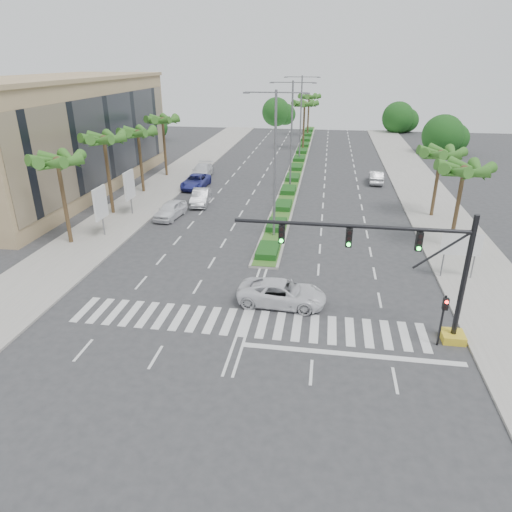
# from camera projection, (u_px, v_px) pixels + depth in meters

# --- Properties ---
(ground) EXTENTS (160.00, 160.00, 0.00)m
(ground) POSITION_uv_depth(u_px,v_px,m) (245.00, 323.00, 26.58)
(ground) COLOR #333335
(ground) RESTS_ON ground
(footpath_right) EXTENTS (6.00, 120.00, 0.15)m
(footpath_right) POSITION_uv_depth(u_px,v_px,m) (443.00, 223.00, 42.53)
(footpath_right) COLOR gray
(footpath_right) RESTS_ON ground
(footpath_left) EXTENTS (6.00, 120.00, 0.15)m
(footpath_left) POSITION_uv_depth(u_px,v_px,m) (134.00, 208.00, 46.82)
(footpath_left) COLOR gray
(footpath_left) RESTS_ON ground
(median) EXTENTS (2.20, 75.00, 0.20)m
(median) POSITION_uv_depth(u_px,v_px,m) (299.00, 162.00, 67.32)
(median) COLOR gray
(median) RESTS_ON ground
(median_grass) EXTENTS (1.80, 75.00, 0.04)m
(median_grass) POSITION_uv_depth(u_px,v_px,m) (299.00, 161.00, 67.28)
(median_grass) COLOR #315E20
(median_grass) RESTS_ON median
(building) EXTENTS (12.00, 36.00, 12.00)m
(building) POSITION_uv_depth(u_px,v_px,m) (59.00, 137.00, 51.43)
(building) COLOR tan
(building) RESTS_ON ground
(signal_gantry) EXTENTS (12.60, 1.20, 7.20)m
(signal_gantry) POSITION_uv_depth(u_px,v_px,m) (419.00, 281.00, 23.89)
(signal_gantry) COLOR gold
(signal_gantry) RESTS_ON ground
(pedestrian_signal) EXTENTS (0.28, 0.36, 3.00)m
(pedestrian_signal) POSITION_uv_depth(u_px,v_px,m) (444.00, 313.00, 23.66)
(pedestrian_signal) COLOR black
(pedestrian_signal) RESTS_ON ground
(direction_sign) EXTENTS (2.70, 0.11, 3.40)m
(direction_sign) POSITION_uv_depth(u_px,v_px,m) (461.00, 246.00, 30.94)
(direction_sign) COLOR slate
(direction_sign) RESTS_ON ground
(billboard_near) EXTENTS (0.18, 2.10, 4.35)m
(billboard_near) POSITION_uv_depth(u_px,v_px,m) (100.00, 203.00, 38.32)
(billboard_near) COLOR slate
(billboard_near) RESTS_ON ground
(billboard_far) EXTENTS (0.18, 2.10, 4.35)m
(billboard_far) POSITION_uv_depth(u_px,v_px,m) (129.00, 185.00, 43.76)
(billboard_far) COLOR slate
(billboard_far) RESTS_ON ground
(palm_left_near) EXTENTS (4.57, 4.68, 7.55)m
(palm_left_near) POSITION_uv_depth(u_px,v_px,m) (58.00, 163.00, 35.31)
(palm_left_near) COLOR brown
(palm_left_near) RESTS_ON ground
(palm_left_mid) EXTENTS (4.57, 4.68, 7.95)m
(palm_left_mid) POSITION_uv_depth(u_px,v_px,m) (104.00, 141.00, 42.41)
(palm_left_mid) COLOR brown
(palm_left_mid) RESTS_ON ground
(palm_left_far) EXTENTS (4.57, 4.68, 7.35)m
(palm_left_far) POSITION_uv_depth(u_px,v_px,m) (138.00, 135.00, 49.89)
(palm_left_far) COLOR brown
(palm_left_far) RESTS_ON ground
(palm_left_end) EXTENTS (4.57, 4.68, 7.75)m
(palm_left_end) POSITION_uv_depth(u_px,v_px,m) (163.00, 122.00, 56.98)
(palm_left_end) COLOR brown
(palm_left_end) RESTS_ON ground
(palm_right_near) EXTENTS (4.57, 4.68, 7.05)m
(palm_right_near) POSITION_uv_depth(u_px,v_px,m) (464.00, 172.00, 34.75)
(palm_right_near) COLOR brown
(palm_right_near) RESTS_ON ground
(palm_right_far) EXTENTS (4.57, 4.68, 6.75)m
(palm_right_far) POSITION_uv_depth(u_px,v_px,m) (441.00, 156.00, 42.12)
(palm_right_far) COLOR brown
(palm_right_far) RESTS_ON ground
(palm_median_a) EXTENTS (4.57, 4.68, 8.05)m
(palm_median_a) POSITION_uv_depth(u_px,v_px,m) (305.00, 106.00, 73.57)
(palm_median_a) COLOR brown
(palm_median_a) RESTS_ON ground
(palm_median_b) EXTENTS (4.57, 4.68, 8.05)m
(palm_median_b) POSITION_uv_depth(u_px,v_px,m) (309.00, 98.00, 87.17)
(palm_median_b) COLOR brown
(palm_median_b) RESTS_ON ground
(streetlight_near) EXTENTS (5.10, 0.25, 12.00)m
(streetlight_near) POSITION_uv_depth(u_px,v_px,m) (275.00, 158.00, 36.56)
(streetlight_near) COLOR slate
(streetlight_near) RESTS_ON ground
(streetlight_mid) EXTENTS (5.10, 0.25, 12.00)m
(streetlight_mid) POSITION_uv_depth(u_px,v_px,m) (292.00, 130.00, 51.06)
(streetlight_mid) COLOR slate
(streetlight_mid) RESTS_ON ground
(streetlight_far) EXTENTS (5.10, 0.25, 12.00)m
(streetlight_far) POSITION_uv_depth(u_px,v_px,m) (301.00, 114.00, 65.56)
(streetlight_far) COLOR slate
(streetlight_far) RESTS_ON ground
(car_parked_a) EXTENTS (2.45, 4.86, 1.59)m
(car_parked_a) POSITION_uv_depth(u_px,v_px,m) (170.00, 210.00, 43.81)
(car_parked_a) COLOR white
(car_parked_a) RESTS_ON ground
(car_parked_b) EXTENTS (2.23, 4.96, 1.58)m
(car_parked_b) POSITION_uv_depth(u_px,v_px,m) (201.00, 197.00, 47.84)
(car_parked_b) COLOR #A9AAAE
(car_parked_b) RESTS_ON ground
(car_parked_c) EXTENTS (2.64, 5.62, 1.56)m
(car_parked_c) POSITION_uv_depth(u_px,v_px,m) (196.00, 181.00, 53.99)
(car_parked_c) COLOR #2F3491
(car_parked_c) RESTS_ON ground
(car_parked_d) EXTENTS (2.48, 5.70, 1.63)m
(car_parked_d) POSITION_uv_depth(u_px,v_px,m) (202.00, 171.00, 58.89)
(car_parked_d) COLOR white
(car_parked_d) RESTS_ON ground
(car_crossing) EXTENTS (5.63, 2.85, 1.52)m
(car_crossing) POSITION_uv_depth(u_px,v_px,m) (282.00, 293.00, 28.35)
(car_crossing) COLOR white
(car_crossing) RESTS_ON ground
(car_right) EXTENTS (1.80, 4.70, 1.53)m
(car_right) POSITION_uv_depth(u_px,v_px,m) (376.00, 177.00, 56.13)
(car_right) COLOR #B2B3B7
(car_right) RESTS_ON ground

